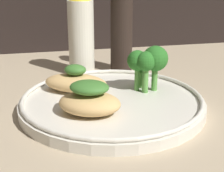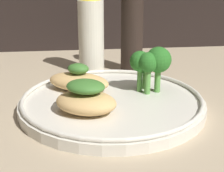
{
  "view_description": "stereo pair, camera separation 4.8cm",
  "coord_description": "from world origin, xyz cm",
  "px_view_note": "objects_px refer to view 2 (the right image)",
  "views": [
    {
      "loc": [
        -9.81,
        -43.74,
        19.5
      ],
      "look_at": [
        0.0,
        0.0,
        3.4
      ],
      "focal_mm": 55.0,
      "sensor_mm": 36.0,
      "label": 1
    },
    {
      "loc": [
        -5.12,
        -44.54,
        19.5
      ],
      "look_at": [
        0.0,
        0.0,
        3.4
      ],
      "focal_mm": 55.0,
      "sensor_mm": 36.0,
      "label": 2
    }
  ],
  "objects_px": {
    "sauce_bottle": "(91,31)",
    "broccoli_bunch": "(150,63)",
    "plate": "(112,102)",
    "pepper_grinder": "(132,27)"
  },
  "relations": [
    {
      "from": "plate",
      "to": "sauce_bottle",
      "type": "height_order",
      "value": "sauce_bottle"
    },
    {
      "from": "plate",
      "to": "broccoli_bunch",
      "type": "distance_m",
      "value": 0.08
    },
    {
      "from": "sauce_bottle",
      "to": "pepper_grinder",
      "type": "xyz_separation_m",
      "value": [
        0.08,
        0.0,
        0.01
      ]
    },
    {
      "from": "plate",
      "to": "broccoli_bunch",
      "type": "bearing_deg",
      "value": 23.28
    },
    {
      "from": "broccoli_bunch",
      "to": "sauce_bottle",
      "type": "bearing_deg",
      "value": 117.4
    },
    {
      "from": "broccoli_bunch",
      "to": "sauce_bottle",
      "type": "relative_size",
      "value": 0.42
    },
    {
      "from": "broccoli_bunch",
      "to": "pepper_grinder",
      "type": "xyz_separation_m",
      "value": [
        -0.0,
        0.15,
        0.03
      ]
    },
    {
      "from": "sauce_bottle",
      "to": "broccoli_bunch",
      "type": "bearing_deg",
      "value": -62.6
    },
    {
      "from": "pepper_grinder",
      "to": "broccoli_bunch",
      "type": "bearing_deg",
      "value": -89.3
    },
    {
      "from": "sauce_bottle",
      "to": "pepper_grinder",
      "type": "height_order",
      "value": "pepper_grinder"
    }
  ]
}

